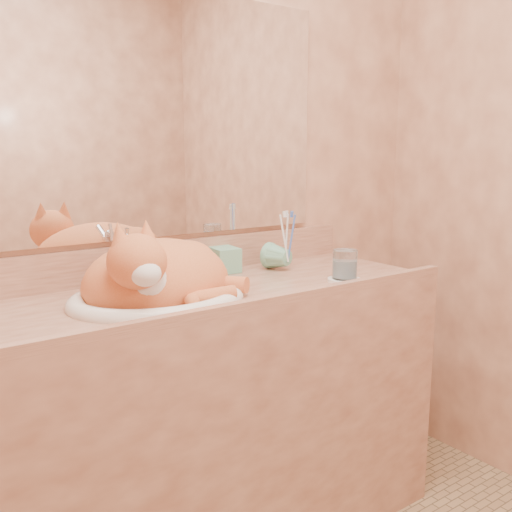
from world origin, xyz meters
TOP-DOWN VIEW (x-y plane):
  - wall_back at (0.00, 1.00)m, footprint 2.40×0.02m
  - vanity_counter at (0.00, 0.72)m, footprint 1.60×0.55m
  - mirror at (0.00, 0.99)m, footprint 1.30×0.02m
  - sink_basin at (-0.14, 0.70)m, footprint 0.57×0.49m
  - faucet at (-0.14, 0.90)m, footprint 0.07×0.13m
  - cat at (-0.13, 0.72)m, footprint 0.47×0.40m
  - soap_dispenser at (0.23, 0.88)m, footprint 0.10×0.10m
  - toothbrush_cup at (0.42, 0.80)m, footprint 0.12×0.12m
  - toothbrushes at (0.42, 0.80)m, footprint 0.04×0.04m
  - saucer at (0.47, 0.57)m, footprint 0.11×0.11m
  - water_glass at (0.47, 0.57)m, footprint 0.08×0.08m

SIDE VIEW (x-z plane):
  - vanity_counter at x=0.00m, z-range 0.00..0.85m
  - saucer at x=0.47m, z-range 0.85..0.86m
  - toothbrush_cup at x=0.42m, z-range 0.85..0.94m
  - water_glass at x=0.47m, z-range 0.86..0.95m
  - cat at x=-0.13m, z-range 0.80..1.05m
  - sink_basin at x=-0.14m, z-range 0.85..1.01m
  - faucet at x=-0.14m, z-range 0.85..1.03m
  - soap_dispenser at x=0.23m, z-range 0.85..1.04m
  - toothbrushes at x=0.42m, z-range 0.87..1.09m
  - wall_back at x=0.00m, z-range 0.00..2.50m
  - mirror at x=0.00m, z-range 0.99..1.79m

